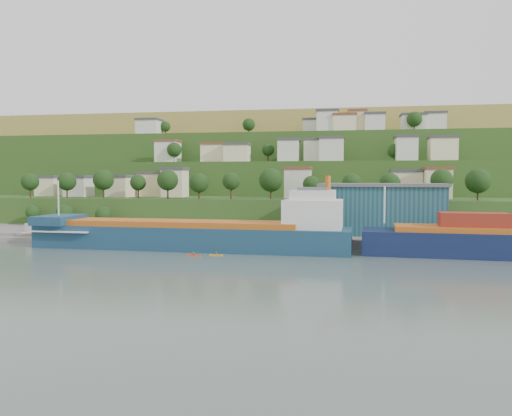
% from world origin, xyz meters
% --- Properties ---
extents(ground, '(500.00, 500.00, 0.00)m').
position_xyz_m(ground, '(0.00, 0.00, 0.00)').
color(ground, '#43514D').
rests_on(ground, ground).
extents(quay, '(220.00, 26.00, 4.00)m').
position_xyz_m(quay, '(20.00, 28.00, 0.00)').
color(quay, slate).
rests_on(quay, ground).
extents(pebble_beach, '(40.00, 18.00, 2.40)m').
position_xyz_m(pebble_beach, '(-55.00, 22.00, 0.00)').
color(pebble_beach, slate).
rests_on(pebble_beach, ground).
extents(hillside, '(360.00, 210.94, 96.00)m').
position_xyz_m(hillside, '(0.04, 168.71, 0.08)').
color(hillside, '#284719').
rests_on(hillside, ground).
extents(cargo_ship_near, '(73.10, 14.28, 18.69)m').
position_xyz_m(cargo_ship_near, '(-0.69, 8.86, 2.98)').
color(cargo_ship_near, navy).
rests_on(cargo_ship_near, ground).
extents(warehouse, '(32.44, 21.46, 12.80)m').
position_xyz_m(warehouse, '(41.22, 31.00, 8.43)').
color(warehouse, '#1B4053').
rests_on(warehouse, quay).
extents(caravan, '(6.78, 4.26, 2.94)m').
position_xyz_m(caravan, '(-48.62, 20.40, 2.67)').
color(caravan, silver).
rests_on(caravan, pebble_beach).
extents(dinghy, '(4.42, 2.01, 0.86)m').
position_xyz_m(dinghy, '(-48.13, 16.48, 1.63)').
color(dinghy, silver).
rests_on(dinghy, pebble_beach).
extents(kayak_orange, '(3.25, 1.19, 0.80)m').
position_xyz_m(kayak_orange, '(0.79, -0.76, 0.24)').
color(kayak_orange, '#D74B13').
rests_on(kayak_orange, ground).
extents(kayak_yellow, '(2.96, 0.71, 0.73)m').
position_xyz_m(kayak_yellow, '(5.30, 0.45, 0.22)').
color(kayak_yellow, gold).
rests_on(kayak_yellow, ground).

